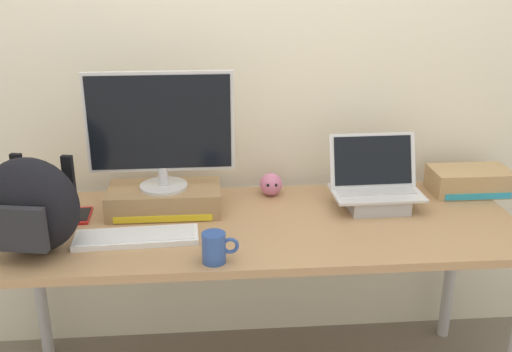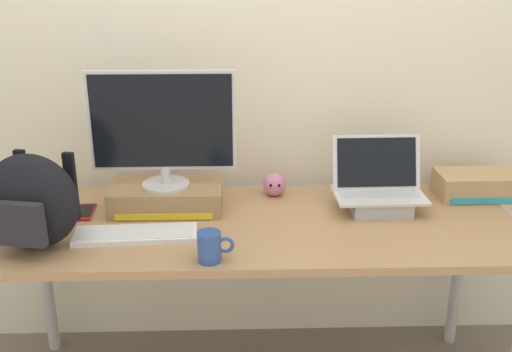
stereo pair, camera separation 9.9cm
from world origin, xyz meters
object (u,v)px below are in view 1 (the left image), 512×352
at_px(messenger_backpack, 31,206).
at_px(toner_box_yellow, 165,199).
at_px(open_laptop, 375,192).
at_px(cell_phone, 80,216).
at_px(desktop_monitor, 160,129).
at_px(toner_box_cyan, 470,181).
at_px(plush_toy, 271,184).
at_px(coffee_mug, 215,248).
at_px(external_keyboard, 137,237).

bearing_deg(messenger_backpack, toner_box_yellow, 47.22).
xyz_separation_m(open_laptop, messenger_backpack, (-1.21, -0.28, 0.10)).
xyz_separation_m(toner_box_yellow, open_laptop, (0.81, -0.02, 0.01)).
bearing_deg(cell_phone, desktop_monitor, 2.46).
bearing_deg(toner_box_cyan, desktop_monitor, -175.70).
bearing_deg(desktop_monitor, toner_box_cyan, 4.48).
xyz_separation_m(plush_toy, toner_box_cyan, (0.82, -0.04, 0.00)).
xyz_separation_m(toner_box_yellow, messenger_backpack, (-0.40, -0.29, 0.11)).
bearing_deg(coffee_mug, cell_phone, 142.10).
relative_size(external_keyboard, messenger_backpack, 1.21).
bearing_deg(external_keyboard, toner_box_cyan, 11.50).
relative_size(desktop_monitor, cell_phone, 3.51).
relative_size(open_laptop, messenger_backpack, 0.98).
bearing_deg(toner_box_cyan, plush_toy, 177.41).
bearing_deg(messenger_backpack, desktop_monitor, 47.11).
distance_m(desktop_monitor, open_laptop, 0.85).
xyz_separation_m(desktop_monitor, plush_toy, (0.42, 0.13, -0.28)).
xyz_separation_m(messenger_backpack, plush_toy, (0.82, 0.42, -0.11)).
bearing_deg(toner_box_yellow, desktop_monitor, -90.25).
distance_m(toner_box_yellow, external_keyboard, 0.26).
bearing_deg(messenger_backpack, toner_box_cyan, 24.25).
bearing_deg(coffee_mug, external_keyboard, 146.60).
distance_m(toner_box_yellow, coffee_mug, 0.46).
distance_m(plush_toy, toner_box_cyan, 0.82).
relative_size(desktop_monitor, external_keyboard, 1.26).
xyz_separation_m(messenger_backpack, toner_box_cyan, (1.64, 0.39, -0.11)).
relative_size(toner_box_yellow, plush_toy, 4.61).
xyz_separation_m(messenger_backpack, coffee_mug, (0.59, -0.12, -0.11)).
relative_size(messenger_backpack, toner_box_cyan, 1.10).
bearing_deg(coffee_mug, messenger_backpack, 168.05).
xyz_separation_m(open_laptop, cell_phone, (-1.12, -0.01, -0.05)).
relative_size(external_keyboard, toner_box_cyan, 1.33).
height_order(cell_phone, toner_box_cyan, toner_box_cyan).
relative_size(desktop_monitor, coffee_mug, 4.54).
relative_size(open_laptop, cell_phone, 2.25).
bearing_deg(toner_box_yellow, external_keyboard, -108.46).
distance_m(desktop_monitor, coffee_mug, 0.53).
height_order(desktop_monitor, open_laptop, desktop_monitor).
relative_size(coffee_mug, toner_box_cyan, 0.37).
bearing_deg(messenger_backpack, cell_phone, 82.14).
distance_m(desktop_monitor, plush_toy, 0.52).
distance_m(messenger_backpack, coffee_mug, 0.61).
relative_size(messenger_backpack, coffee_mug, 2.97).
xyz_separation_m(external_keyboard, plush_toy, (0.50, 0.37, 0.03)).
relative_size(open_laptop, plush_toy, 3.75).
distance_m(open_laptop, plush_toy, 0.42).
xyz_separation_m(open_laptop, external_keyboard, (-0.89, -0.22, -0.05)).
bearing_deg(open_laptop, toner_box_yellow, 177.58).
bearing_deg(plush_toy, messenger_backpack, -152.79).
bearing_deg(plush_toy, open_laptop, -20.67).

